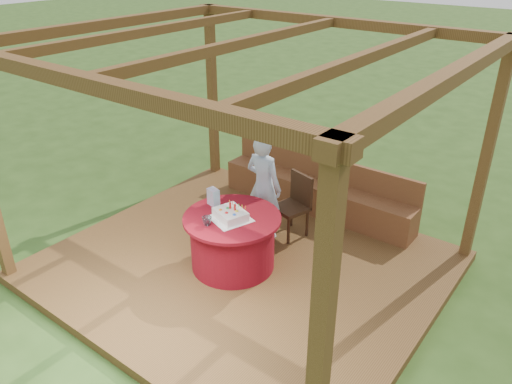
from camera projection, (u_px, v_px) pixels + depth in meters
ground at (244, 270)px, 6.27m from camera, size 60.00×60.00×0.00m
deck at (244, 266)px, 6.25m from camera, size 4.50×4.00×0.12m
pergola at (241, 80)px, 5.18m from camera, size 4.50×4.00×2.72m
bench at (316, 193)px, 7.32m from camera, size 3.00×0.42×0.80m
table at (233, 241)px, 6.00m from camera, size 1.16×1.16×0.69m
chair at (295, 202)px, 6.64m from camera, size 0.50×0.50×0.86m
elderly_woman at (264, 185)px, 6.47m from camera, size 0.53×0.36×1.49m
birthday_cake at (230, 215)px, 5.78m from camera, size 0.53×0.53×0.19m
gift_bag at (213, 197)px, 6.07m from camera, size 0.17×0.13×0.21m
drinking_glass at (207, 221)px, 5.66m from camera, size 0.11×0.11×0.10m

